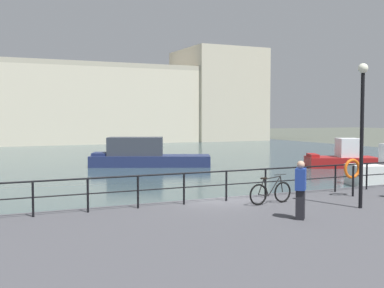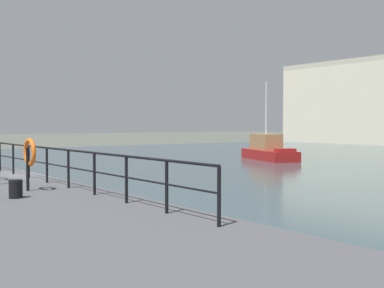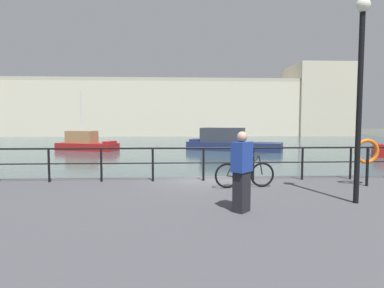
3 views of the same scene
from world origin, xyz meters
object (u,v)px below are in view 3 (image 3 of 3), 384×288
Objects in this scene: quay_lamp_post at (360,74)px; standing_person at (242,171)px; harbor_building at (209,108)px; parked_bicycle at (245,174)px; life_ring_stand at (367,153)px; moored_red_daysailer at (86,143)px; moored_white_yacht at (229,142)px.

quay_lamp_post is 2.75× the size of standing_person.
harbor_building is 15.83× the size of quay_lamp_post.
standing_person reaches higher than parked_bicycle.
harbor_building is at bearing -52.42° from standing_person.
parked_bicycle is at bearing -94.96° from harbor_building.
moored_red_daysailer is at bearing 121.88° from life_ring_stand.
moored_red_daysailer is 26.63m from parked_bicycle.
harbor_building reaches higher than parked_bicycle.
standing_person is (-4.12, -25.69, 1.05)m from moored_white_yacht.
moored_red_daysailer is at bearing 20.24° from moored_white_yacht.
parked_bicycle is at bearing -61.06° from standing_person.
moored_red_daysailer is (-16.51, -36.01, -5.19)m from harbor_building.
life_ring_stand is at bearing -91.50° from harbor_building.
moored_red_daysailer is 0.68× the size of moored_white_yacht.
life_ring_stand reaches higher than parked_bicycle.
life_ring_stand reaches higher than moored_white_yacht.
moored_red_daysailer is 3.79× the size of parked_bicycle.
harbor_building is 62.93m from standing_person.
quay_lamp_post reaches higher than moored_white_yacht.
quay_lamp_post is at bearing 110.44° from moored_white_yacht.
life_ring_stand is 3.12m from quay_lamp_post.
parked_bicycle is at bearing 140.26° from quay_lamp_post.
moored_white_yacht is 5.79× the size of standing_person.
quay_lamp_post is 3.56m from standing_person.
standing_person is (-0.60, -2.41, 0.47)m from parked_bicycle.
quay_lamp_post is (13.51, -25.95, 3.27)m from moored_red_daysailer.
harbor_building is 62.06m from quay_lamp_post.
quay_lamp_post is (-1.31, -25.12, 3.15)m from moored_white_yacht.
standing_person reaches higher than life_ring_stand.
moored_red_daysailer is 3.96× the size of standing_person.
moored_white_yacht is 23.23m from life_ring_stand.
harbor_building reaches higher than moored_white_yacht.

